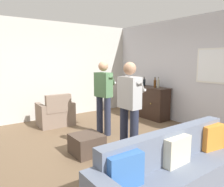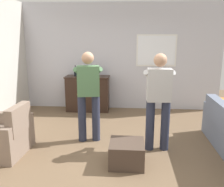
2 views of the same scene
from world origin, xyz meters
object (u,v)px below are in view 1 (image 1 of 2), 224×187
(sideboard_cabinet, at_px, (151,102))
(bottle_wine_green, at_px, (155,83))
(armchair, at_px, (56,115))
(bottle_spirits_clear, at_px, (158,84))
(person_standing_right, at_px, (130,105))
(bottle_liquor_amber, at_px, (144,82))
(couch, at_px, (178,172))
(person_standing_left, at_px, (104,94))
(ottoman, at_px, (87,144))

(sideboard_cabinet, xyz_separation_m, bottle_wine_green, (0.12, 0.02, 0.58))
(bottle_wine_green, bearing_deg, armchair, -112.20)
(sideboard_cabinet, height_order, bottle_spirits_clear, bottle_spirits_clear)
(sideboard_cabinet, height_order, person_standing_right, person_standing_right)
(bottle_liquor_amber, height_order, person_standing_right, person_standing_right)
(bottle_wine_green, distance_m, bottle_spirits_clear, 0.12)
(couch, distance_m, sideboard_cabinet, 3.79)
(sideboard_cabinet, bearing_deg, person_standing_left, -79.49)
(couch, distance_m, bottle_spirits_clear, 3.70)
(bottle_liquor_amber, relative_size, person_standing_left, 0.17)
(bottle_wine_green, xyz_separation_m, ottoman, (0.96, -2.79, -0.86))
(bottle_wine_green, xyz_separation_m, person_standing_right, (1.48, -2.21, -0.10))
(person_standing_right, bearing_deg, bottle_spirits_clear, 121.52)
(couch, distance_m, person_standing_left, 2.65)
(armchair, bearing_deg, person_standing_right, 8.28)
(couch, height_order, armchair, armchair)
(person_standing_left, height_order, person_standing_right, same)
(bottle_liquor_amber, height_order, person_standing_left, person_standing_left)
(ottoman, distance_m, person_standing_right, 1.08)
(couch, bearing_deg, person_standing_right, 167.22)
(bottle_wine_green, distance_m, person_standing_right, 2.66)
(couch, bearing_deg, sideboard_cabinet, 139.15)
(bottle_spirits_clear, bearing_deg, ottoman, -73.22)
(couch, height_order, sideboard_cabinet, sideboard_cabinet)
(sideboard_cabinet, bearing_deg, bottle_spirits_clear, 7.11)
(bottle_spirits_clear, bearing_deg, armchair, -114.26)
(sideboard_cabinet, xyz_separation_m, bottle_liquor_amber, (-0.31, 0.02, 0.56))
(bottle_liquor_amber, bearing_deg, person_standing_right, -49.06)
(bottle_liquor_amber, bearing_deg, sideboard_cabinet, -3.05)
(armchair, bearing_deg, bottle_spirits_clear, 65.74)
(couch, relative_size, ottoman, 4.70)
(bottle_liquor_amber, bearing_deg, armchair, -103.40)
(person_standing_right, bearing_deg, sideboard_cabinet, 126.15)
(couch, distance_m, armchair, 3.80)
(bottle_liquor_amber, height_order, bottle_spirits_clear, bottle_spirits_clear)
(bottle_liquor_amber, relative_size, person_standing_right, 0.17)
(bottle_liquor_amber, distance_m, person_standing_left, 2.04)
(couch, bearing_deg, bottle_liquor_amber, 141.88)
(ottoman, distance_m, person_standing_left, 1.36)
(bottle_wine_green, xyz_separation_m, person_standing_left, (0.23, -1.92, -0.10))
(bottle_spirits_clear, relative_size, ottoman, 0.56)
(armchair, height_order, person_standing_right, person_standing_right)
(bottle_spirits_clear, relative_size, person_standing_right, 0.18)
(armchair, xyz_separation_m, sideboard_cabinet, (0.93, 2.56, 0.18))
(armchair, relative_size, bottle_wine_green, 3.06)
(sideboard_cabinet, relative_size, person_standing_left, 0.68)
(bottle_spirits_clear, bearing_deg, bottle_wine_green, -172.93)
(bottle_wine_green, bearing_deg, sideboard_cabinet, -172.84)
(armchair, xyz_separation_m, person_standing_right, (2.53, 0.37, 0.65))
(armchair, relative_size, person_standing_left, 0.54)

